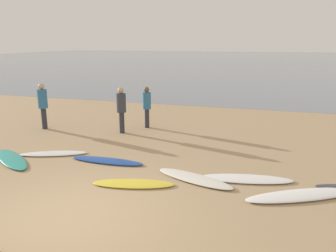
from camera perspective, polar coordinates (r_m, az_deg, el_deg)
ground_plane at (r=15.73m, az=4.41°, el=1.83°), size 120.00×120.00×0.20m
ocean_water at (r=66.89m, az=14.79°, el=10.85°), size 140.00×100.00×0.01m
surfboard_1 at (r=10.42m, az=-24.94°, el=-5.08°), size 2.11×1.68×0.08m
surfboard_2 at (r=10.48m, az=-18.80°, el=-4.43°), size 1.97×1.20×0.06m
surfboard_3 at (r=9.49m, az=-10.28°, el=-5.79°), size 2.14×0.49×0.07m
surfboard_4 at (r=7.95m, az=-5.88°, el=-9.66°), size 1.98×0.99×0.06m
surfboard_5 at (r=8.19m, az=4.48°, el=-8.82°), size 2.12×1.21×0.08m
surfboard_6 at (r=8.38m, az=13.11°, el=-8.69°), size 2.28×0.98×0.07m
surfboard_7 at (r=7.88m, az=21.67°, el=-10.81°), size 2.53×1.75×0.08m
person_0 at (r=12.86m, az=-3.61°, el=3.77°), size 0.32×0.32×1.58m
person_1 at (r=13.48m, az=-20.43°, el=3.79°), size 0.35×0.35×1.73m
person_2 at (r=12.17m, az=-7.90°, el=3.31°), size 0.33×0.33×1.66m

